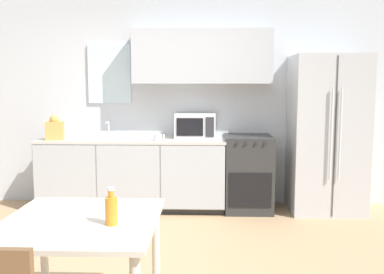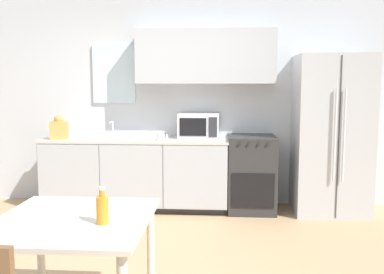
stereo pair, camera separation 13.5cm
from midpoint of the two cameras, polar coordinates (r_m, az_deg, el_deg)
The scene contains 11 objects.
ground_plane at distance 3.91m, azimuth -5.70°, elevation -16.31°, with size 12.00×12.00×0.00m, color tan.
wall_back at distance 5.57m, azimuth -1.71°, elevation 5.83°, with size 12.00×0.38×2.70m.
kitchen_counter at distance 5.43m, azimuth -6.73°, elevation -4.79°, with size 2.30×0.66×0.88m.
oven_range at distance 5.35m, azimuth 8.62°, elevation -4.82°, with size 0.57×0.66×0.93m.
refrigerator at distance 5.42m, azimuth 18.73°, elevation 0.28°, with size 0.86×0.72×1.90m.
kitchen_sink at distance 5.43m, azimuth -10.27°, elevation -0.02°, with size 0.67×0.43×0.20m.
microwave at distance 5.38m, azimuth 1.60°, elevation 1.50°, with size 0.51×0.33×0.30m.
coffee_mug at distance 5.13m, azimuth -3.38°, elevation -0.02°, with size 0.13×0.10×0.08m.
grocery_bag_0 at distance 5.47m, azimuth -16.62°, elevation 1.09°, with size 0.23×0.21×0.30m.
dining_table at distance 2.75m, azimuth -14.17°, elevation -12.54°, with size 0.93×0.99×0.74m.
drink_bottle at distance 2.55m, azimuth -10.36°, elevation -9.41°, with size 0.07×0.07×0.22m.
Camera 2 is at (0.68, -3.54, 1.54)m, focal length 40.00 mm.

